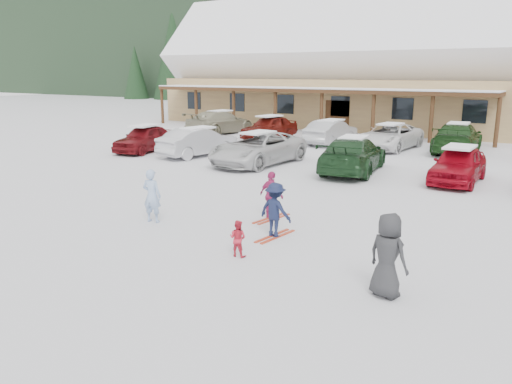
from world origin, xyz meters
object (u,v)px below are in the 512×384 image
Objects in this scene: parked_car_1 at (198,142)px; parked_car_4 at (458,165)px; child_navy at (275,210)px; toddler_red at (238,238)px; day_lodge at (341,75)px; child_magenta at (272,196)px; adult_skier at (152,196)px; parked_car_3 at (353,155)px; parked_car_11 at (457,138)px; parked_car_2 at (258,148)px; bystander_dark at (388,255)px; parked_car_0 at (145,139)px; parked_car_9 at (331,132)px; parked_car_8 at (269,127)px; parked_car_10 at (390,137)px; parked_car_7 at (220,122)px.

parked_car_4 is (12.35, 0.51, -0.02)m from parked_car_1.
toddler_red is at bearing 96.12° from child_navy.
child_magenta is (9.24, -26.03, -3.24)m from day_lodge.
adult_skier is 0.30× the size of parked_car_3.
parked_car_11 reaches higher than child_magenta.
day_lodge is at bearing 105.72° from parked_car_2.
bystander_dark is at bearing 159.06° from adult_skier.
child_magenta is 15.86m from parked_car_11.
parked_car_0 is (-2.93, -18.87, -3.25)m from day_lodge.
parked_car_2 is 4.43m from parked_car_3.
parked_car_9 reaches higher than parked_car_4.
parked_car_1 is (-9.75, 10.55, 0.28)m from toddler_red.
parked_car_11 reaches higher than parked_car_3.
parked_car_9 is at bearing 7.84° from parked_car_8.
toddler_red is 20.78m from parked_car_8.
parked_car_10 is at bearing 26.55° from parked_car_0.
day_lodge is 20.38m from parked_car_3.
parked_car_8 is at bearing -90.14° from day_lodge.
parked_car_7 is at bearing -178.45° from parked_car_10.
child_navy is 22.33m from parked_car_7.
parked_car_7 is 1.26× the size of parked_car_9.
parked_car_2 is at bearing -48.35° from child_navy.
adult_skier is 3.38m from child_magenta.
parked_car_4 is at bearing -49.89° from parked_car_10.
toddler_red is at bearing 89.28° from parked_car_3.
parked_car_0 reaches higher than parked_car_4.
child_magenta is at bearing -79.73° from parked_car_10.
toddler_red is 0.21× the size of parked_car_0.
parked_car_9 is (-2.33, 17.21, -0.06)m from adult_skier.
parked_car_0 is 0.79× the size of parked_car_3.
toddler_red is at bearing -52.90° from parked_car_8.
parked_car_7 is 15.46m from parked_car_11.
day_lodge is 17.83× the size of bystander_dark.
day_lodge reaches higher than parked_car_10.
parked_car_4 is (2.60, 11.06, 0.26)m from toddler_red.
parked_car_11 is at bearing -117.13° from parked_car_3.
day_lodge is 5.46× the size of parked_car_11.
child_navy is 1.60m from child_magenta.
parked_car_10 is at bearing -177.32° from parked_car_7.
parked_car_1 reaches higher than child_magenta.
bystander_dark is (3.56, -0.23, 0.39)m from toddler_red.
bystander_dark is at bearing 105.98° from parked_car_3.
day_lodge is 19.52m from parked_car_2.
day_lodge is 30.92m from toddler_red.
toddler_red is 0.16× the size of parked_car_2.
parked_car_0 is at bearing -43.11° from toddler_red.
parked_car_9 reaches higher than child_magenta.
parked_car_3 is at bearing 154.30° from parked_car_7.
parked_car_7 is at bearing -70.35° from adult_skier.
parked_car_9 is at bearing -46.17° from bystander_dark.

